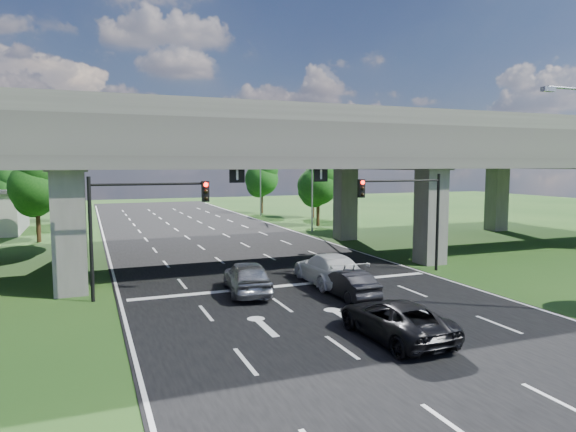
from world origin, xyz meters
TOP-DOWN VIEW (x-y plane):
  - ground at (0.00, 0.00)m, footprint 160.00×160.00m
  - road at (0.00, 10.00)m, footprint 18.00×120.00m
  - overpass at (0.00, 12.00)m, footprint 80.00×15.00m
  - signal_right at (7.82, 3.94)m, footprint 5.76×0.54m
  - signal_left at (-7.82, 3.94)m, footprint 5.76×0.54m
  - streetlight_far at (10.10, 24.00)m, footprint 3.38×0.25m
  - streetlight_beyond at (10.10, 40.00)m, footprint 3.38×0.25m
  - tree_left_near at (-13.95, 26.00)m, footprint 4.50×4.50m
  - tree_left_mid at (-16.95, 34.00)m, footprint 3.91×3.90m
  - tree_left_far at (-12.95, 42.00)m, footprint 4.80×4.80m
  - tree_right_near at (13.05, 28.00)m, footprint 4.20×4.20m
  - tree_right_mid at (16.05, 36.00)m, footprint 3.91×3.90m
  - tree_right_far at (12.05, 44.00)m, footprint 4.50×4.50m
  - car_silver at (-2.67, 2.67)m, footprint 2.65×5.20m
  - car_dark at (1.69, 0.09)m, footprint 1.56×4.16m
  - car_white at (2.06, 3.00)m, footprint 2.68×5.96m
  - car_trailing at (0.50, -5.88)m, footprint 2.56×5.33m

SIDE VIEW (x-z plane):
  - ground at x=0.00m, z-range 0.00..0.00m
  - road at x=0.00m, z-range 0.00..0.03m
  - car_dark at x=1.69m, z-range 0.03..1.39m
  - car_trailing at x=0.50m, z-range 0.03..1.49m
  - car_white at x=2.06m, z-range 0.03..1.72m
  - car_silver at x=-2.67m, z-range 0.03..1.73m
  - tree_left_mid at x=-16.95m, z-range 0.79..7.55m
  - tree_right_mid at x=16.05m, z-range 0.79..7.55m
  - signal_right at x=7.82m, z-range 1.19..7.19m
  - signal_left at x=-7.82m, z-range 1.19..7.19m
  - tree_right_near at x=13.05m, z-range 0.86..8.14m
  - tree_left_near at x=-13.95m, z-range 0.92..8.72m
  - tree_right_far at x=12.05m, z-range 0.92..8.72m
  - tree_left_far at x=-12.95m, z-range 0.98..9.30m
  - streetlight_far at x=10.10m, z-range 0.85..10.85m
  - streetlight_beyond at x=10.10m, z-range 0.85..10.85m
  - overpass at x=0.00m, z-range 2.92..12.92m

